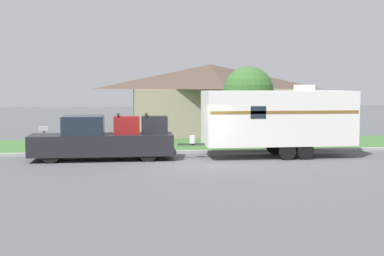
# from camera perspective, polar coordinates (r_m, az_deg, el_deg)

# --- Properties ---
(ground_plane) EXTENTS (120.00, 120.00, 0.00)m
(ground_plane) POSITION_cam_1_polar(r_m,az_deg,el_deg) (22.77, 0.94, -3.91)
(ground_plane) COLOR #515456
(curb_strip) EXTENTS (80.00, 0.30, 0.14)m
(curb_strip) POSITION_cam_1_polar(r_m,az_deg,el_deg) (26.44, -0.21, -2.56)
(curb_strip) COLOR #999993
(curb_strip) RESTS_ON ground_plane
(lawn_strip) EXTENTS (80.00, 7.00, 0.03)m
(lawn_strip) POSITION_cam_1_polar(r_m,az_deg,el_deg) (30.05, -1.06, -1.79)
(lawn_strip) COLOR #3D6B33
(lawn_strip) RESTS_ON ground_plane
(house_across_street) EXTENTS (11.66, 8.39, 4.81)m
(house_across_street) POSITION_cam_1_polar(r_m,az_deg,el_deg) (37.87, 1.97, 3.30)
(house_across_street) COLOR gray
(house_across_street) RESTS_ON ground_plane
(pickup_truck) EXTENTS (6.48, 1.91, 2.08)m
(pickup_truck) POSITION_cam_1_polar(r_m,az_deg,el_deg) (24.38, -9.52, -1.25)
(pickup_truck) COLOR black
(pickup_truck) RESTS_ON ground_plane
(travel_trailer) EXTENTS (8.20, 2.42, 3.38)m
(travel_trailer) POSITION_cam_1_polar(r_m,az_deg,el_deg) (25.31, 9.17, 1.07)
(travel_trailer) COLOR black
(travel_trailer) RESTS_ON ground_plane
(mailbox) EXTENTS (0.48, 0.20, 1.35)m
(mailbox) POSITION_cam_1_polar(r_m,az_deg,el_deg) (27.12, -15.50, -0.49)
(mailbox) COLOR brown
(mailbox) RESTS_ON ground_plane
(tree_in_yard) EXTENTS (2.89, 2.89, 4.44)m
(tree_in_yard) POSITION_cam_1_polar(r_m,az_deg,el_deg) (30.84, 6.03, 3.87)
(tree_in_yard) COLOR brown
(tree_in_yard) RESTS_ON ground_plane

